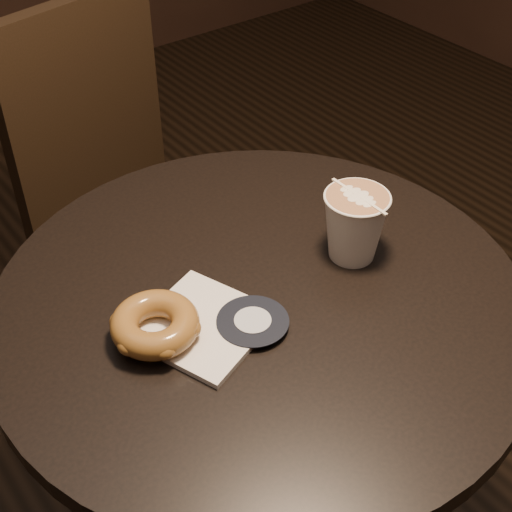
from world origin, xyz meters
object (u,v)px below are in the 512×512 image
at_px(chair, 123,201).
at_px(latte_cup, 354,226).
at_px(cafe_table, 260,391).
at_px(doughnut, 155,324).
at_px(pastry_bag, 203,325).

relative_size(chair, latte_cup, 9.25).
bearing_deg(cafe_table, chair, 80.74).
relative_size(doughnut, latte_cup, 1.09).
height_order(cafe_table, pastry_bag, pastry_bag).
bearing_deg(latte_cup, cafe_table, 174.65).
height_order(chair, doughnut, chair).
relative_size(pastry_bag, latte_cup, 1.44).
bearing_deg(doughnut, chair, 67.24).
bearing_deg(latte_cup, pastry_bag, 178.26).
bearing_deg(latte_cup, doughnut, 175.14).
height_order(cafe_table, chair, chair).
bearing_deg(pastry_bag, cafe_table, -16.35).
relative_size(cafe_table, doughnut, 7.00).
bearing_deg(cafe_table, latte_cup, -5.35).
distance_m(chair, pastry_bag, 0.68).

